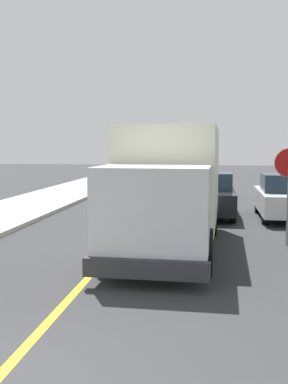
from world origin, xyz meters
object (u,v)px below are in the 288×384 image
Objects in this scene: box_truck at (170,182)px; parked_car_near at (211,196)px; parked_car_mid at (196,181)px; parked_van_across at (284,198)px.

parked_car_near is (1.09, 5.79, -0.97)m from box_truck.
box_truck is 1.63× the size of parked_car_mid.
box_truck is at bearing -100.67° from parked_car_near.
parked_van_across is at bearing 55.63° from box_truck.
box_truck reaches higher than parked_van_across.
parked_car_mid and parked_van_across have the same top height.
parked_car_mid is at bearing 96.06° from parked_car_near.
parked_car_near is 7.28m from parked_car_mid.
box_truck is 1.65× the size of parked_car_near.
parked_car_near is at bearing 173.92° from parked_van_across.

